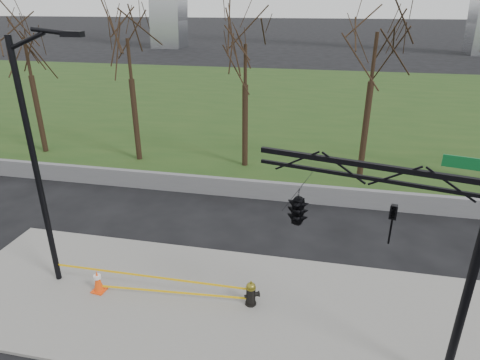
% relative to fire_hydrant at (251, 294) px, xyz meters
% --- Properties ---
extents(ground, '(500.00, 500.00, 0.00)m').
position_rel_fire_hydrant_xyz_m(ground, '(-0.90, -0.24, -0.49)').
color(ground, black).
rests_on(ground, ground).
extents(sidewalk, '(18.00, 6.00, 0.10)m').
position_rel_fire_hydrant_xyz_m(sidewalk, '(-0.90, -0.24, -0.44)').
color(sidewalk, gray).
rests_on(sidewalk, ground).
extents(grass_strip, '(120.00, 40.00, 0.06)m').
position_rel_fire_hydrant_xyz_m(grass_strip, '(-0.90, 29.76, -0.46)').
color(grass_strip, '#213E16').
rests_on(grass_strip, ground).
extents(guardrail, '(60.00, 0.30, 0.90)m').
position_rel_fire_hydrant_xyz_m(guardrail, '(-0.90, 7.76, -0.04)').
color(guardrail, '#59595B').
rests_on(guardrail, ground).
extents(tree_row, '(49.17, 4.00, 8.06)m').
position_rel_fire_hydrant_xyz_m(tree_row, '(0.68, 11.76, 3.54)').
color(tree_row, black).
rests_on(tree_row, ground).
extents(fire_hydrant, '(0.53, 0.37, 0.85)m').
position_rel_fire_hydrant_xyz_m(fire_hydrant, '(0.00, 0.00, 0.00)').
color(fire_hydrant, black).
rests_on(fire_hydrant, sidewalk).
extents(traffic_cone, '(0.45, 0.45, 0.80)m').
position_rel_fire_hydrant_xyz_m(traffic_cone, '(-4.99, -0.39, 0.00)').
color(traffic_cone, '#FF470D').
rests_on(traffic_cone, sidewalk).
extents(street_light, '(2.39, 0.34, 8.21)m').
position_rel_fire_hydrant_xyz_m(street_light, '(-6.46, -0.07, 4.20)').
color(street_light, black).
rests_on(street_light, ground).
extents(traffic_signal_mast, '(4.99, 2.54, 6.00)m').
position_rel_fire_hydrant_xyz_m(traffic_signal_mast, '(2.06, -1.14, 3.65)').
color(traffic_signal_mast, black).
rests_on(traffic_signal_mast, ground).
extents(caution_tape, '(6.68, 0.39, 0.44)m').
position_rel_fire_hydrant_xyz_m(caution_tape, '(-2.99, -0.10, 0.01)').
color(caution_tape, yellow).
rests_on(caution_tape, ground).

